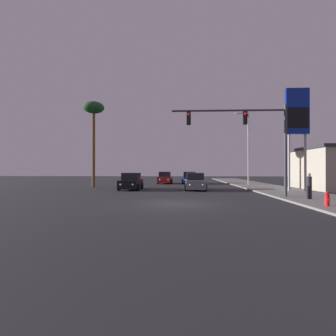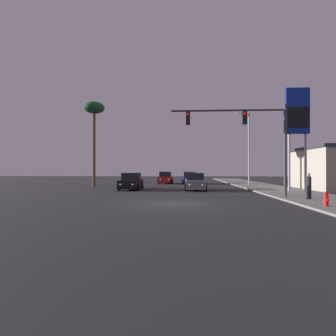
{
  "view_description": "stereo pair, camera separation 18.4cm",
  "coord_description": "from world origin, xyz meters",
  "px_view_note": "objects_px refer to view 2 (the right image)",
  "views": [
    {
      "loc": [
        0.3,
        -15.42,
        2.04
      ],
      "look_at": [
        -0.9,
        10.51,
        2.16
      ],
      "focal_mm": 28.0,
      "sensor_mm": 36.0,
      "label": 1
    },
    {
      "loc": [
        0.48,
        -15.42,
        2.04
      ],
      "look_at": [
        -0.9,
        10.51,
        2.16
      ],
      "focal_mm": 28.0,
      "sensor_mm": 36.0,
      "label": 2
    }
  ],
  "objects_px": {
    "car_grey": "(195,182)",
    "traffic_light_mast": "(251,131)",
    "car_red": "(166,178)",
    "palm_tree_near": "(94,113)",
    "fire_hydrant": "(326,199)",
    "pedestrian_on_sidewalk": "(309,185)",
    "car_black": "(131,182)",
    "street_lamp": "(248,144)",
    "gas_station_sign": "(297,117)",
    "car_blue": "(190,178)"
  },
  "relations": [
    {
      "from": "car_grey",
      "to": "traffic_light_mast",
      "type": "height_order",
      "value": "traffic_light_mast"
    },
    {
      "from": "car_red",
      "to": "palm_tree_near",
      "type": "relative_size",
      "value": 0.45
    },
    {
      "from": "fire_hydrant",
      "to": "pedestrian_on_sidewalk",
      "type": "xyz_separation_m",
      "value": [
        0.67,
        3.27,
        0.55
      ]
    },
    {
      "from": "car_black",
      "to": "pedestrian_on_sidewalk",
      "type": "bearing_deg",
      "value": 147.15
    },
    {
      "from": "street_lamp",
      "to": "fire_hydrant",
      "type": "bearing_deg",
      "value": -92.03
    },
    {
      "from": "car_red",
      "to": "fire_hydrant",
      "type": "relative_size",
      "value": 5.71
    },
    {
      "from": "car_grey",
      "to": "palm_tree_near",
      "type": "height_order",
      "value": "palm_tree_near"
    },
    {
      "from": "traffic_light_mast",
      "to": "street_lamp",
      "type": "distance_m",
      "value": 14.34
    },
    {
      "from": "street_lamp",
      "to": "gas_station_sign",
      "type": "distance_m",
      "value": 9.67
    },
    {
      "from": "car_grey",
      "to": "pedestrian_on_sidewalk",
      "type": "distance_m",
      "value": 10.84
    },
    {
      "from": "street_lamp",
      "to": "pedestrian_on_sidewalk",
      "type": "relative_size",
      "value": 5.39
    },
    {
      "from": "car_black",
      "to": "pedestrian_on_sidewalk",
      "type": "xyz_separation_m",
      "value": [
        13.19,
        -8.64,
        0.27
      ]
    },
    {
      "from": "car_red",
      "to": "palm_tree_near",
      "type": "distance_m",
      "value": 13.39
    },
    {
      "from": "car_blue",
      "to": "palm_tree_near",
      "type": "height_order",
      "value": "palm_tree_near"
    },
    {
      "from": "fire_hydrant",
      "to": "pedestrian_on_sidewalk",
      "type": "height_order",
      "value": "pedestrian_on_sidewalk"
    },
    {
      "from": "car_black",
      "to": "fire_hydrant",
      "type": "distance_m",
      "value": 17.29
    },
    {
      "from": "car_blue",
      "to": "street_lamp",
      "type": "relative_size",
      "value": 0.48
    },
    {
      "from": "car_blue",
      "to": "fire_hydrant",
      "type": "xyz_separation_m",
      "value": [
        6.39,
        -22.82,
        -0.27
      ]
    },
    {
      "from": "car_blue",
      "to": "gas_station_sign",
      "type": "height_order",
      "value": "gas_station_sign"
    },
    {
      "from": "car_grey",
      "to": "car_blue",
      "type": "distance_m",
      "value": 11.15
    },
    {
      "from": "car_blue",
      "to": "pedestrian_on_sidewalk",
      "type": "distance_m",
      "value": 20.79
    },
    {
      "from": "car_black",
      "to": "street_lamp",
      "type": "bearing_deg",
      "value": -152.22
    },
    {
      "from": "car_grey",
      "to": "fire_hydrant",
      "type": "relative_size",
      "value": 5.68
    },
    {
      "from": "car_blue",
      "to": "traffic_light_mast",
      "type": "distance_m",
      "value": 18.86
    },
    {
      "from": "car_blue",
      "to": "traffic_light_mast",
      "type": "height_order",
      "value": "traffic_light_mast"
    },
    {
      "from": "car_red",
      "to": "fire_hydrant",
      "type": "bearing_deg",
      "value": 115.02
    },
    {
      "from": "car_grey",
      "to": "traffic_light_mast",
      "type": "relative_size",
      "value": 0.53
    },
    {
      "from": "traffic_light_mast",
      "to": "car_blue",
      "type": "bearing_deg",
      "value": 101.93
    },
    {
      "from": "traffic_light_mast",
      "to": "gas_station_sign",
      "type": "bearing_deg",
      "value": 41.63
    },
    {
      "from": "pedestrian_on_sidewalk",
      "to": "palm_tree_near",
      "type": "distance_m",
      "value": 23.11
    },
    {
      "from": "gas_station_sign",
      "to": "pedestrian_on_sidewalk",
      "type": "relative_size",
      "value": 5.39
    },
    {
      "from": "car_red",
      "to": "pedestrian_on_sidewalk",
      "type": "bearing_deg",
      "value": 119.84
    },
    {
      "from": "street_lamp",
      "to": "gas_station_sign",
      "type": "bearing_deg",
      "value": -78.31
    },
    {
      "from": "car_red",
      "to": "car_grey",
      "type": "distance_m",
      "value": 12.04
    },
    {
      "from": "car_black",
      "to": "car_blue",
      "type": "distance_m",
      "value": 12.52
    },
    {
      "from": "gas_station_sign",
      "to": "pedestrian_on_sidewalk",
      "type": "bearing_deg",
      "value": -107.55
    },
    {
      "from": "car_red",
      "to": "car_black",
      "type": "bearing_deg",
      "value": 78.41
    },
    {
      "from": "car_blue",
      "to": "car_grey",
      "type": "bearing_deg",
      "value": 89.12
    },
    {
      "from": "traffic_light_mast",
      "to": "gas_station_sign",
      "type": "xyz_separation_m",
      "value": [
        5.18,
        4.6,
        1.85
      ]
    },
    {
      "from": "car_black",
      "to": "fire_hydrant",
      "type": "relative_size",
      "value": 5.68
    },
    {
      "from": "traffic_light_mast",
      "to": "fire_hydrant",
      "type": "xyz_separation_m",
      "value": [
        2.58,
        -4.79,
        -4.28
      ]
    },
    {
      "from": "car_red",
      "to": "car_grey",
      "type": "xyz_separation_m",
      "value": [
        3.6,
        -11.49,
        0.0
      ]
    },
    {
      "from": "car_red",
      "to": "car_grey",
      "type": "height_order",
      "value": "same"
    },
    {
      "from": "fire_hydrant",
      "to": "car_blue",
      "type": "bearing_deg",
      "value": 105.63
    },
    {
      "from": "fire_hydrant",
      "to": "street_lamp",
      "type": "bearing_deg",
      "value": 87.97
    },
    {
      "from": "car_black",
      "to": "palm_tree_near",
      "type": "distance_m",
      "value": 9.85
    },
    {
      "from": "gas_station_sign",
      "to": "palm_tree_near",
      "type": "xyz_separation_m",
      "value": [
        -20.12,
        6.05,
        1.87
      ]
    },
    {
      "from": "car_blue",
      "to": "fire_hydrant",
      "type": "relative_size",
      "value": 5.71
    },
    {
      "from": "car_blue",
      "to": "street_lamp",
      "type": "bearing_deg",
      "value": 148.04
    },
    {
      "from": "car_grey",
      "to": "gas_station_sign",
      "type": "height_order",
      "value": "gas_station_sign"
    }
  ]
}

